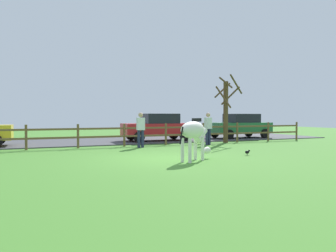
{
  "coord_description": "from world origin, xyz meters",
  "views": [
    {
      "loc": [
        -4.58,
        -10.68,
        1.5
      ],
      "look_at": [
        0.64,
        1.26,
        1.09
      ],
      "focal_mm": 35.79,
      "sensor_mm": 36.0,
      "label": 1
    }
  ],
  "objects_px": {
    "crow_on_grass": "(247,152)",
    "parked_car_red": "(158,127)",
    "zebra": "(194,133)",
    "visitor_left_of_tree": "(141,128)",
    "parked_car_green": "(240,126)",
    "bare_tree": "(226,108)",
    "visitor_right_of_tree": "(208,127)"
  },
  "relations": [
    {
      "from": "bare_tree",
      "to": "visitor_left_of_tree",
      "type": "relative_size",
      "value": 2.24
    },
    {
      "from": "visitor_left_of_tree",
      "to": "visitor_right_of_tree",
      "type": "distance_m",
      "value": 3.63
    },
    {
      "from": "bare_tree",
      "to": "parked_car_red",
      "type": "xyz_separation_m",
      "value": [
        -3.14,
        2.26,
        -1.08
      ]
    },
    {
      "from": "crow_on_grass",
      "to": "zebra",
      "type": "bearing_deg",
      "value": -167.1
    },
    {
      "from": "parked_car_green",
      "to": "visitor_left_of_tree",
      "type": "xyz_separation_m",
      "value": [
        -7.9,
        -3.19,
        0.06
      ]
    },
    {
      "from": "zebra",
      "to": "visitor_left_of_tree",
      "type": "distance_m",
      "value": 5.11
    },
    {
      "from": "bare_tree",
      "to": "parked_car_green",
      "type": "relative_size",
      "value": 0.92
    },
    {
      "from": "parked_car_red",
      "to": "visitor_left_of_tree",
      "type": "xyz_separation_m",
      "value": [
        -2.12,
        -3.08,
        0.06
      ]
    },
    {
      "from": "zebra",
      "to": "visitor_left_of_tree",
      "type": "height_order",
      "value": "visitor_left_of_tree"
    },
    {
      "from": "bare_tree",
      "to": "zebra",
      "type": "relative_size",
      "value": 2.13
    },
    {
      "from": "parked_car_red",
      "to": "visitor_left_of_tree",
      "type": "bearing_deg",
      "value": -124.56
    },
    {
      "from": "zebra",
      "to": "crow_on_grass",
      "type": "distance_m",
      "value": 2.78
    },
    {
      "from": "bare_tree",
      "to": "crow_on_grass",
      "type": "xyz_separation_m",
      "value": [
        -2.57,
        -5.32,
        -1.79
      ]
    },
    {
      "from": "bare_tree",
      "to": "crow_on_grass",
      "type": "distance_m",
      "value": 6.18
    },
    {
      "from": "crow_on_grass",
      "to": "parked_car_red",
      "type": "relative_size",
      "value": 0.05
    },
    {
      "from": "bare_tree",
      "to": "visitor_right_of_tree",
      "type": "xyz_separation_m",
      "value": [
        -1.63,
        -0.81,
        -1.01
      ]
    },
    {
      "from": "parked_car_green",
      "to": "visitor_right_of_tree",
      "type": "xyz_separation_m",
      "value": [
        -4.27,
        -3.19,
        0.06
      ]
    },
    {
      "from": "visitor_right_of_tree",
      "to": "parked_car_green",
      "type": "bearing_deg",
      "value": 36.82
    },
    {
      "from": "parked_car_green",
      "to": "visitor_right_of_tree",
      "type": "relative_size",
      "value": 2.45
    },
    {
      "from": "parked_car_green",
      "to": "parked_car_red",
      "type": "bearing_deg",
      "value": -178.84
    },
    {
      "from": "bare_tree",
      "to": "parked_car_green",
      "type": "xyz_separation_m",
      "value": [
        2.64,
        2.38,
        -1.08
      ]
    },
    {
      "from": "crow_on_grass",
      "to": "parked_car_green",
      "type": "relative_size",
      "value": 0.05
    },
    {
      "from": "parked_car_red",
      "to": "visitor_left_of_tree",
      "type": "height_order",
      "value": "visitor_left_of_tree"
    },
    {
      "from": "zebra",
      "to": "crow_on_grass",
      "type": "xyz_separation_m",
      "value": [
        2.59,
        0.59,
        -0.8
      ]
    },
    {
      "from": "visitor_right_of_tree",
      "to": "zebra",
      "type": "bearing_deg",
      "value": -124.68
    },
    {
      "from": "visitor_left_of_tree",
      "to": "visitor_right_of_tree",
      "type": "relative_size",
      "value": 1.0
    },
    {
      "from": "bare_tree",
      "to": "parked_car_red",
      "type": "distance_m",
      "value": 4.02
    },
    {
      "from": "parked_car_red",
      "to": "parked_car_green",
      "type": "xyz_separation_m",
      "value": [
        5.78,
        0.12,
        0.0
      ]
    },
    {
      "from": "zebra",
      "to": "visitor_left_of_tree",
      "type": "relative_size",
      "value": 1.05
    },
    {
      "from": "zebra",
      "to": "parked_car_green",
      "type": "distance_m",
      "value": 11.39
    },
    {
      "from": "bare_tree",
      "to": "zebra",
      "type": "bearing_deg",
      "value": -131.07
    },
    {
      "from": "zebra",
      "to": "parked_car_green",
      "type": "height_order",
      "value": "parked_car_green"
    }
  ]
}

